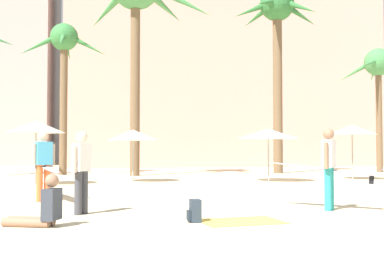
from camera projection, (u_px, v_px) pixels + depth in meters
ground at (296, 249)px, 6.76m from camera, size 120.00×120.00×0.00m
hotel_pink at (216, 54)px, 40.05m from camera, size 23.01×11.00×17.82m
palm_tree_far_left at (277, 23)px, 26.95m from camera, size 5.07×4.59×10.15m
palm_tree_right at (378, 70)px, 27.98m from camera, size 4.39×4.60×7.01m
palm_tree_far_right at (64, 54)px, 25.35m from camera, size 4.48×4.65×7.76m
cafe_umbrella_2 at (133, 135)px, 19.98m from camera, size 2.08×2.08×2.10m
cafe_umbrella_3 at (268, 134)px, 20.13m from camera, size 2.49×2.49×2.14m
cafe_umbrella_4 at (36, 127)px, 18.40m from camera, size 2.13×2.13×2.38m
cafe_umbrella_5 at (352, 130)px, 21.21m from camera, size 2.06×2.06×2.35m
beach_towel at (241, 221)px, 9.21m from camera, size 1.63×1.21×0.01m
backpack at (195, 211)px, 9.18m from camera, size 0.25×0.30×0.42m
person_far_right at (42, 208)px, 8.66m from camera, size 1.04×0.67×0.92m
person_mid_right at (44, 164)px, 12.83m from camera, size 1.28×2.66×1.79m
person_mid_left at (327, 166)px, 11.01m from camera, size 2.28×1.96×1.81m
person_near_right at (81, 169)px, 10.27m from camera, size 0.41×0.56×1.72m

